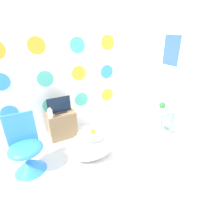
% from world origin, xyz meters
% --- Properties ---
extents(ground_plane, '(12.00, 12.00, 0.00)m').
position_xyz_m(ground_plane, '(0.00, 0.00, 0.00)').
color(ground_plane, white).
extents(wall_back_dotted, '(4.58, 0.05, 2.60)m').
position_xyz_m(wall_back_dotted, '(-0.00, 1.97, 1.30)').
color(wall_back_dotted, white).
rests_on(wall_back_dotted, ground_plane).
extents(wall_right, '(0.06, 2.95, 2.60)m').
position_xyz_m(wall_right, '(1.81, 0.98, 1.30)').
color(wall_right, white).
rests_on(wall_right, ground_plane).
extents(bathtub, '(0.83, 0.55, 0.46)m').
position_xyz_m(bathtub, '(0.08, 0.91, 0.23)').
color(bathtub, white).
rests_on(bathtub, ground_plane).
extents(rubber_duck, '(0.07, 0.08, 0.09)m').
position_xyz_m(rubber_duck, '(0.08, 0.87, 0.50)').
color(rubber_duck, yellow).
rests_on(rubber_duck, bathtub).
extents(chair, '(0.47, 0.47, 0.86)m').
position_xyz_m(chair, '(-0.86, 1.10, 0.27)').
color(chair, '#338CE0').
rests_on(chair, ground_plane).
extents(tv_cabinet, '(0.50, 0.35, 0.51)m').
position_xyz_m(tv_cabinet, '(-0.17, 1.75, 0.25)').
color(tv_cabinet, '#8E704C').
rests_on(tv_cabinet, ground_plane).
extents(tv, '(0.42, 0.12, 0.30)m').
position_xyz_m(tv, '(-0.17, 1.75, 0.64)').
color(tv, black).
rests_on(tv, tv_cabinet).
extents(vase, '(0.08, 0.08, 0.18)m').
position_xyz_m(vase, '(-0.37, 1.63, 0.59)').
color(vase, white).
rests_on(vase, tv_cabinet).
extents(side_table, '(0.43, 0.31, 0.52)m').
position_xyz_m(side_table, '(1.47, 0.83, 0.41)').
color(side_table, '#72D8B7').
rests_on(side_table, ground_plane).
extents(potted_plant_left, '(0.13, 0.13, 0.18)m').
position_xyz_m(potted_plant_left, '(1.47, 0.83, 0.60)').
color(potted_plant_left, beige).
rests_on(potted_plant_left, side_table).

